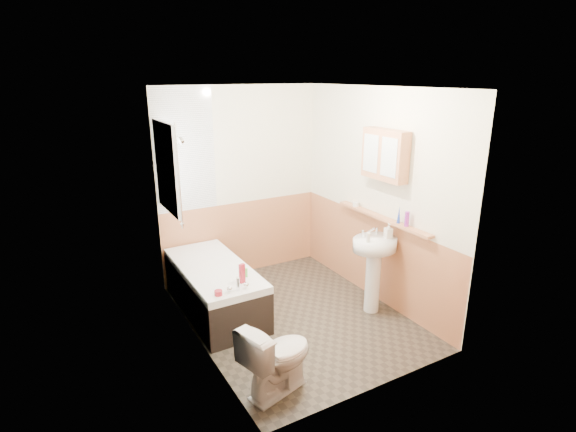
{
  "coord_description": "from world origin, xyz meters",
  "views": [
    {
      "loc": [
        -2.3,
        -3.88,
        2.63
      ],
      "look_at": [
        0.0,
        0.15,
        1.15
      ],
      "focal_mm": 28.0,
      "sensor_mm": 36.0,
      "label": 1
    }
  ],
  "objects_px": {
    "bathtub": "(215,287)",
    "pine_shelf": "(382,218)",
    "medicine_cabinet": "(385,155)",
    "sink": "(374,260)",
    "toilet": "(277,357)"
  },
  "relations": [
    {
      "from": "pine_shelf",
      "to": "medicine_cabinet",
      "type": "bearing_deg",
      "value": -159.3
    },
    {
      "from": "bathtub",
      "to": "pine_shelf",
      "type": "distance_m",
      "value": 2.07
    },
    {
      "from": "bathtub",
      "to": "toilet",
      "type": "xyz_separation_m",
      "value": [
        -0.03,
        -1.57,
        0.04
      ]
    },
    {
      "from": "bathtub",
      "to": "sink",
      "type": "distance_m",
      "value": 1.84
    },
    {
      "from": "sink",
      "to": "medicine_cabinet",
      "type": "distance_m",
      "value": 1.17
    },
    {
      "from": "sink",
      "to": "medicine_cabinet",
      "type": "height_order",
      "value": "medicine_cabinet"
    },
    {
      "from": "toilet",
      "to": "sink",
      "type": "relative_size",
      "value": 0.67
    },
    {
      "from": "pine_shelf",
      "to": "medicine_cabinet",
      "type": "xyz_separation_m",
      "value": [
        -0.03,
        -0.01,
        0.73
      ]
    },
    {
      "from": "bathtub",
      "to": "toilet",
      "type": "height_order",
      "value": "bathtub"
    },
    {
      "from": "bathtub",
      "to": "sink",
      "type": "xyz_separation_m",
      "value": [
        1.57,
        -0.89,
        0.34
      ]
    },
    {
      "from": "sink",
      "to": "pine_shelf",
      "type": "bearing_deg",
      "value": 31.13
    },
    {
      "from": "sink",
      "to": "bathtub",
      "type": "bearing_deg",
      "value": 147.07
    },
    {
      "from": "bathtub",
      "to": "medicine_cabinet",
      "type": "bearing_deg",
      "value": -23.75
    },
    {
      "from": "bathtub",
      "to": "sink",
      "type": "bearing_deg",
      "value": -29.64
    },
    {
      "from": "medicine_cabinet",
      "to": "sink",
      "type": "bearing_deg",
      "value": -143.67
    }
  ]
}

